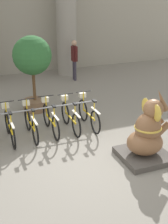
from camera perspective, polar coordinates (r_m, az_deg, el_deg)
ground_plane at (r=7.76m, az=1.01°, el=-8.86°), size 60.00×60.00×0.00m
building_facade at (r=14.95m, az=-12.29°, el=18.18°), size 20.00×0.20×6.00m
column_right at (r=14.50m, az=-3.28°, el=17.01°), size 1.14×1.14×5.16m
bike_rack at (r=8.89m, az=-9.99°, el=-0.48°), size 4.12×0.05×0.77m
bicycle_2 at (r=8.77m, az=-13.46°, el=-2.58°), size 0.48×1.67×0.99m
bicycle_3 at (r=8.84m, az=-9.71°, el=-2.04°), size 0.48×1.67×0.99m
bicycle_4 at (r=9.02m, az=-6.16°, el=-1.32°), size 0.48×1.67×0.99m
bicycle_5 at (r=9.13m, az=-2.54°, el=-0.89°), size 0.48×1.67×0.99m
bicycle_6 at (r=9.33m, az=0.83°, el=-0.32°), size 0.48×1.67×0.99m
elephant_statue at (r=7.73m, az=11.44°, el=-4.32°), size 1.17×1.17×1.80m
person_pedestrian at (r=13.75m, az=-1.78°, el=10.13°), size 0.23×0.47×1.76m
potted_tree at (r=10.29m, az=-9.41°, el=9.17°), size 1.26×1.26×2.52m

